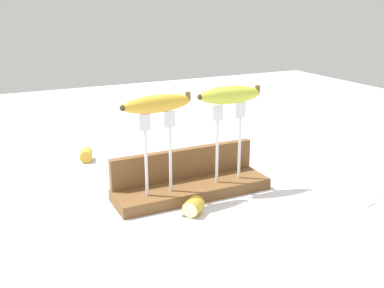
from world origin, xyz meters
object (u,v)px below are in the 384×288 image
(banana_raised_right, at_px, (230,95))
(fork_fallen_far, at_px, (377,196))
(banana_raised_left, at_px, (157,104))
(fork_fallen_near, at_px, (279,146))
(fork_stand_left, at_px, (158,146))
(banana_chunk_near, at_px, (193,207))
(fork_stand_right, at_px, (229,135))
(banana_chunk_far, at_px, (86,155))

(banana_raised_right, xyz_separation_m, fork_fallen_far, (0.30, -0.19, -0.23))
(banana_raised_left, height_order, fork_fallen_near, banana_raised_left)
(fork_stand_left, xyz_separation_m, banana_chunk_near, (0.05, -0.08, -0.12))
(fork_stand_right, height_order, fork_fallen_far, fork_stand_right)
(banana_raised_left, xyz_separation_m, banana_chunk_near, (0.05, -0.08, -0.22))
(fork_stand_right, relative_size, banana_raised_right, 1.20)
(fork_stand_left, height_order, fork_fallen_near, fork_stand_left)
(banana_raised_right, relative_size, fork_fallen_near, 0.86)
(banana_raised_left, bearing_deg, fork_stand_left, 4.57)
(fork_fallen_near, bearing_deg, banana_chunk_near, -145.88)
(banana_chunk_far, bearing_deg, fork_fallen_far, -45.04)
(fork_stand_left, bearing_deg, fork_fallen_far, -21.98)
(fork_stand_left, relative_size, banana_chunk_near, 3.47)
(fork_fallen_near, bearing_deg, fork_stand_left, -155.70)
(fork_stand_right, xyz_separation_m, banana_chunk_near, (-0.13, -0.08, -0.12))
(fork_stand_right, height_order, banana_chunk_far, fork_stand_right)
(banana_raised_right, distance_m, banana_chunk_far, 0.50)
(fork_stand_left, relative_size, banana_raised_left, 1.11)
(banana_raised_right, bearing_deg, banana_chunk_near, -148.42)
(fork_fallen_near, distance_m, banana_chunk_near, 0.55)
(banana_raised_right, height_order, banana_chunk_far, banana_raised_right)
(banana_chunk_near, bearing_deg, fork_fallen_near, 34.12)
(fork_stand_right, bearing_deg, fork_fallen_far, -32.93)
(banana_chunk_far, bearing_deg, banana_chunk_near, -74.29)
(banana_raised_left, bearing_deg, banana_chunk_near, -61.00)
(fork_fallen_near, distance_m, banana_chunk_far, 0.60)
(fork_fallen_far, relative_size, banana_chunk_far, 3.34)
(fork_stand_left, height_order, banana_raised_right, banana_raised_right)
(fork_stand_left, relative_size, banana_chunk_far, 3.30)
(banana_raised_right, xyz_separation_m, banana_chunk_near, (-0.13, -0.08, -0.22))
(banana_chunk_far, bearing_deg, banana_raised_right, -54.57)
(banana_raised_right, height_order, fork_fallen_near, banana_raised_right)
(fork_fallen_far, bearing_deg, fork_fallen_near, 86.68)
(fork_stand_left, distance_m, fork_fallen_far, 0.53)
(fork_stand_left, relative_size, banana_raised_right, 1.19)
(fork_fallen_far, xyz_separation_m, banana_chunk_near, (-0.43, 0.11, 0.02))
(fork_fallen_far, relative_size, banana_chunk_near, 3.51)
(fork_stand_right, xyz_separation_m, banana_raised_left, (-0.18, -0.00, 0.09))
(banana_raised_right, distance_m, banana_chunk_near, 0.27)
(fork_stand_left, distance_m, fork_fallen_near, 0.57)
(banana_chunk_near, bearing_deg, fork_stand_right, 31.57)
(fork_stand_left, relative_size, fork_fallen_far, 0.99)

